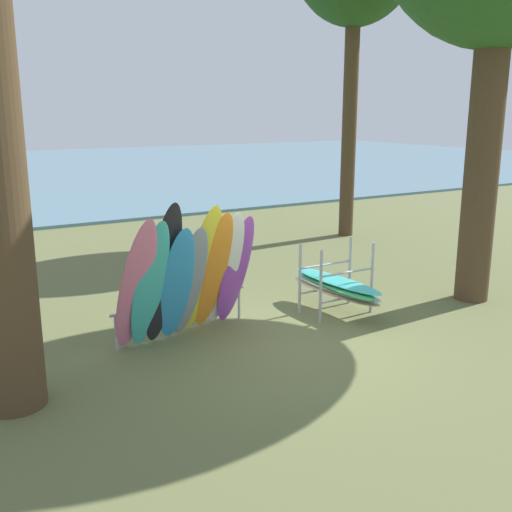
{
  "coord_description": "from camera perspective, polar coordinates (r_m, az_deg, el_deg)",
  "views": [
    {
      "loc": [
        -4.73,
        -7.12,
        3.46
      ],
      "look_at": [
        0.19,
        1.21,
        1.1
      ],
      "focal_mm": 42.16,
      "sensor_mm": 36.0,
      "label": 1
    }
  ],
  "objects": [
    {
      "name": "board_storage_rack",
      "position": [
        10.53,
        7.58,
        -2.77
      ],
      "size": [
        1.15,
        2.13,
        1.25
      ],
      "color": "#9EA0A5",
      "rests_on": "ground"
    },
    {
      "name": "ground_plane",
      "position": [
        9.22,
        2.83,
        -8.35
      ],
      "size": [
        80.0,
        80.0,
        0.0
      ],
      "primitive_type": "plane",
      "color": "#60663D"
    },
    {
      "name": "leaning_board_pile",
      "position": [
        9.11,
        -6.44,
        -2.05
      ],
      "size": [
        2.48,
        1.3,
        2.24
      ],
      "color": "pink",
      "rests_on": "ground"
    }
  ]
}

